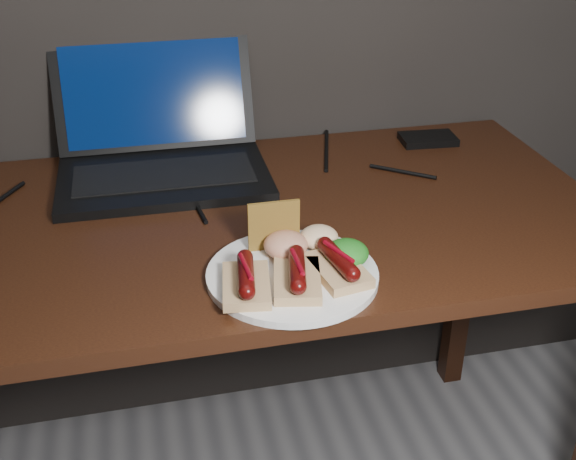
# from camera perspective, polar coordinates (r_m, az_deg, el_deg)

# --- Properties ---
(desk) EXTENTS (1.40, 0.70, 0.75)m
(desk) POSITION_cam_1_polar(r_m,az_deg,el_deg) (1.36, -4.51, -2.20)
(desk) COLOR #341B0D
(desk) RESTS_ON ground
(laptop) EXTENTS (0.42, 0.35, 0.25)m
(laptop) POSITION_cam_1_polar(r_m,az_deg,el_deg) (1.49, -10.03, 6.49)
(laptop) COLOR black
(laptop) RESTS_ON desk
(hard_drive) EXTENTS (0.13, 0.08, 0.02)m
(hard_drive) POSITION_cam_1_polar(r_m,az_deg,el_deg) (1.66, 11.00, 7.07)
(hard_drive) COLOR black
(hard_drive) RESTS_ON desk
(desk_cables) EXTENTS (0.91, 0.38, 0.01)m
(desk_cables) POSITION_cam_1_polar(r_m,az_deg,el_deg) (1.45, -4.87, 3.97)
(desk_cables) COLOR black
(desk_cables) RESTS_ON desk
(plate) EXTENTS (0.33, 0.33, 0.01)m
(plate) POSITION_cam_1_polar(r_m,az_deg,el_deg) (1.13, 0.34, -3.56)
(plate) COLOR white
(plate) RESTS_ON desk
(bread_sausage_left) EXTENTS (0.09, 0.12, 0.04)m
(bread_sausage_left) POSITION_cam_1_polar(r_m,az_deg,el_deg) (1.08, -3.33, -4.00)
(bread_sausage_left) COLOR tan
(bread_sausage_left) RESTS_ON plate
(bread_sausage_center) EXTENTS (0.09, 0.13, 0.04)m
(bread_sausage_center) POSITION_cam_1_polar(r_m,az_deg,el_deg) (1.09, 0.73, -3.61)
(bread_sausage_center) COLOR tan
(bread_sausage_center) RESTS_ON plate
(bread_sausage_right) EXTENTS (0.09, 0.13, 0.04)m
(bread_sausage_right) POSITION_cam_1_polar(r_m,az_deg,el_deg) (1.11, 3.97, -2.78)
(bread_sausage_right) COLOR tan
(bread_sausage_right) RESTS_ON plate
(crispbread) EXTENTS (0.09, 0.01, 0.08)m
(crispbread) POSITION_cam_1_polar(r_m,az_deg,el_deg) (1.17, -1.12, 0.36)
(crispbread) COLOR #A5802D
(crispbread) RESTS_ON plate
(salad_greens) EXTENTS (0.07, 0.07, 0.04)m
(salad_greens) POSITION_cam_1_polar(r_m,az_deg,el_deg) (1.14, 4.66, -1.82)
(salad_greens) COLOR #115812
(salad_greens) RESTS_ON plate
(salsa_mound) EXTENTS (0.07, 0.07, 0.04)m
(salsa_mound) POSITION_cam_1_polar(r_m,az_deg,el_deg) (1.16, -0.18, -1.18)
(salsa_mound) COLOR maroon
(salsa_mound) RESTS_ON plate
(coleslaw_mound) EXTENTS (0.06, 0.06, 0.04)m
(coleslaw_mound) POSITION_cam_1_polar(r_m,az_deg,el_deg) (1.18, 2.46, -0.57)
(coleslaw_mound) COLOR white
(coleslaw_mound) RESTS_ON plate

